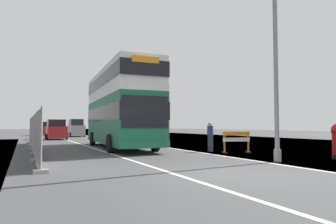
{
  "coord_description": "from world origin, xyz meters",
  "views": [
    {
      "loc": [
        -5.56,
        -7.06,
        1.43
      ],
      "look_at": [
        1.56,
        7.51,
        2.2
      ],
      "focal_mm": 31.65,
      "sensor_mm": 36.0,
      "label": 1
    }
  ],
  "objects_px": {
    "car_oncoming_near": "(56,130)",
    "roadworks_barrier": "(236,140)",
    "lamppost_foreground": "(276,51)",
    "car_far_side": "(60,128)",
    "car_receding_mid": "(76,129)",
    "pedestrian_at_kerb": "(210,136)",
    "double_decker_bus": "(119,107)",
    "car_receding_far": "(44,129)"
  },
  "relations": [
    {
      "from": "car_oncoming_near",
      "to": "roadworks_barrier",
      "type": "bearing_deg",
      "value": -71.88
    },
    {
      "from": "lamppost_foreground",
      "to": "car_far_side",
      "type": "relative_size",
      "value": 2.31
    },
    {
      "from": "lamppost_foreground",
      "to": "car_oncoming_near",
      "type": "xyz_separation_m",
      "value": [
        -6.02,
        24.98,
        -3.49
      ]
    },
    {
      "from": "car_receding_mid",
      "to": "pedestrian_at_kerb",
      "type": "height_order",
      "value": "car_receding_mid"
    },
    {
      "from": "double_decker_bus",
      "to": "car_oncoming_near",
      "type": "distance_m",
      "value": 15.17
    },
    {
      "from": "car_receding_mid",
      "to": "car_far_side",
      "type": "distance_m",
      "value": 16.63
    },
    {
      "from": "double_decker_bus",
      "to": "roadworks_barrier",
      "type": "height_order",
      "value": "double_decker_bus"
    },
    {
      "from": "pedestrian_at_kerb",
      "to": "lamppost_foreground",
      "type": "bearing_deg",
      "value": -93.33
    },
    {
      "from": "roadworks_barrier",
      "to": "car_far_side",
      "type": "bearing_deg",
      "value": 95.03
    },
    {
      "from": "double_decker_bus",
      "to": "roadworks_barrier",
      "type": "bearing_deg",
      "value": -55.3
    },
    {
      "from": "car_oncoming_near",
      "to": "car_receding_mid",
      "type": "relative_size",
      "value": 0.9
    },
    {
      "from": "car_receding_far",
      "to": "pedestrian_at_kerb",
      "type": "relative_size",
      "value": 2.28
    },
    {
      "from": "double_decker_bus",
      "to": "lamppost_foreground",
      "type": "xyz_separation_m",
      "value": [
        3.5,
        -10.12,
        1.8
      ]
    },
    {
      "from": "car_oncoming_near",
      "to": "car_receding_mid",
      "type": "xyz_separation_m",
      "value": [
        3.22,
        7.61,
        0.1
      ]
    },
    {
      "from": "roadworks_barrier",
      "to": "pedestrian_at_kerb",
      "type": "bearing_deg",
      "value": 113.51
    },
    {
      "from": "roadworks_barrier",
      "to": "car_receding_mid",
      "type": "height_order",
      "value": "car_receding_mid"
    },
    {
      "from": "car_receding_mid",
      "to": "car_far_side",
      "type": "relative_size",
      "value": 1.11
    },
    {
      "from": "roadworks_barrier",
      "to": "car_receding_far",
      "type": "xyz_separation_m",
      "value": [
        -7.35,
        36.17,
        0.27
      ]
    },
    {
      "from": "car_oncoming_near",
      "to": "car_receding_far",
      "type": "bearing_deg",
      "value": 91.49
    },
    {
      "from": "car_receding_far",
      "to": "pedestrian_at_kerb",
      "type": "height_order",
      "value": "car_receding_far"
    },
    {
      "from": "pedestrian_at_kerb",
      "to": "car_receding_mid",
      "type": "bearing_deg",
      "value": 96.44
    },
    {
      "from": "double_decker_bus",
      "to": "pedestrian_at_kerb",
      "type": "relative_size",
      "value": 6.69
    },
    {
      "from": "lamppost_foreground",
      "to": "car_receding_far",
      "type": "height_order",
      "value": "lamppost_foreground"
    },
    {
      "from": "car_receding_mid",
      "to": "car_receding_far",
      "type": "relative_size",
      "value": 1.19
    },
    {
      "from": "roadworks_barrier",
      "to": "double_decker_bus",
      "type": "bearing_deg",
      "value": 124.7
    },
    {
      "from": "car_far_side",
      "to": "car_receding_mid",
      "type": "bearing_deg",
      "value": -89.09
    },
    {
      "from": "car_oncoming_near",
      "to": "car_receding_mid",
      "type": "distance_m",
      "value": 8.27
    },
    {
      "from": "car_far_side",
      "to": "lamppost_foreground",
      "type": "bearing_deg",
      "value": -86.44
    },
    {
      "from": "double_decker_bus",
      "to": "car_receding_far",
      "type": "relative_size",
      "value": 2.94
    },
    {
      "from": "double_decker_bus",
      "to": "car_far_side",
      "type": "xyz_separation_m",
      "value": [
        0.44,
        39.1,
        -1.65
      ]
    },
    {
      "from": "pedestrian_at_kerb",
      "to": "car_oncoming_near",
      "type": "bearing_deg",
      "value": 107.7
    },
    {
      "from": "car_oncoming_near",
      "to": "car_far_side",
      "type": "relative_size",
      "value": 1.0
    },
    {
      "from": "pedestrian_at_kerb",
      "to": "car_receding_far",
      "type": "bearing_deg",
      "value": 100.94
    },
    {
      "from": "roadworks_barrier",
      "to": "car_receding_mid",
      "type": "distance_m",
      "value": 29.14
    },
    {
      "from": "double_decker_bus",
      "to": "car_receding_far",
      "type": "bearing_deg",
      "value": 95.58
    },
    {
      "from": "roadworks_barrier",
      "to": "car_oncoming_near",
      "type": "distance_m",
      "value": 22.39
    },
    {
      "from": "car_far_side",
      "to": "car_oncoming_near",
      "type": "bearing_deg",
      "value": -96.96
    },
    {
      "from": "lamppost_foreground",
      "to": "car_receding_far",
      "type": "distance_m",
      "value": 40.53
    },
    {
      "from": "lamppost_foreground",
      "to": "car_oncoming_near",
      "type": "relative_size",
      "value": 2.31
    },
    {
      "from": "lamppost_foreground",
      "to": "pedestrian_at_kerb",
      "type": "height_order",
      "value": "lamppost_foreground"
    },
    {
      "from": "lamppost_foreground",
      "to": "car_receding_far",
      "type": "xyz_separation_m",
      "value": [
        -6.4,
        39.86,
        -3.5
      ]
    },
    {
      "from": "lamppost_foreground",
      "to": "car_far_side",
      "type": "height_order",
      "value": "lamppost_foreground"
    }
  ]
}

